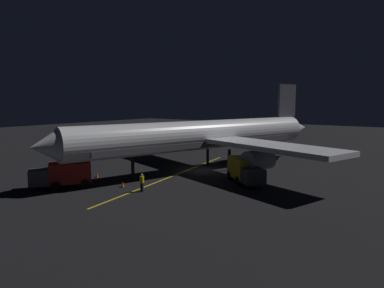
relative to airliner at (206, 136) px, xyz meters
name	(u,v)px	position (x,y,z in m)	size (l,w,h in m)	color
ground_plane	(201,171)	(0.20, 0.60, -4.31)	(180.00, 180.00, 0.20)	black
apron_guide_stripe	(175,175)	(1.24, 4.60, -4.20)	(0.24, 28.18, 0.01)	gold
airliner	(206,136)	(0.00, 0.00, 0.00)	(34.76, 38.90, 10.91)	white
baggage_truck	(64,175)	(6.67, 15.39, -2.94)	(4.94, 5.84, 2.49)	maroon
catering_truck	(245,171)	(-7.10, 3.45, -2.90)	(5.62, 5.34, 2.58)	gold
ground_crew_worker	(142,183)	(-0.72, 12.11, -3.32)	(0.40, 0.40, 1.74)	black
traffic_cone_near_left	(123,185)	(2.01, 11.97, -3.96)	(0.50, 0.50, 0.55)	#EA590F
traffic_cone_near_right	(97,175)	(7.59, 10.58, -3.96)	(0.50, 0.50, 0.55)	#EA590F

